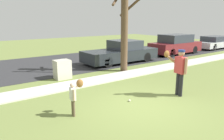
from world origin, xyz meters
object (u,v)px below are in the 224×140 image
at_px(person_adult, 179,68).
at_px(parked_sedan_silver, 215,42).
at_px(street_tree_near, 125,19).
at_px(parked_pickup_dark, 121,53).
at_px(parked_suv_maroon, 175,45).
at_px(baseball, 129,101).
at_px(utility_cabinet, 62,69).
at_px(person_child, 75,93).

xyz_separation_m(person_adult, parked_sedan_silver, (14.18, 6.56, -0.49)).
height_order(street_tree_near, parked_pickup_dark, street_tree_near).
bearing_deg(parked_suv_maroon, street_tree_near, 16.97).
distance_m(baseball, parked_pickup_dark, 7.21).
bearing_deg(parked_pickup_dark, parked_sedan_silver, -179.40).
bearing_deg(parked_suv_maroon, utility_cabinet, 9.02).
bearing_deg(street_tree_near, person_child, -143.12).
relative_size(baseball, street_tree_near, 0.01).
relative_size(person_adult, utility_cabinet, 1.91).
height_order(utility_cabinet, street_tree_near, street_tree_near).
relative_size(person_child, street_tree_near, 0.20).
distance_m(person_adult, parked_pickup_dark, 6.84).
distance_m(person_adult, parked_sedan_silver, 15.63).
relative_size(person_adult, parked_suv_maroon, 0.38).
bearing_deg(person_child, street_tree_near, 47.06).
bearing_deg(street_tree_near, parked_suv_maroon, 16.97).
height_order(utility_cabinet, parked_sedan_silver, parked_sedan_silver).
bearing_deg(parked_sedan_silver, baseball, 20.29).
bearing_deg(parked_pickup_dark, utility_cabinet, 17.16).
xyz_separation_m(person_child, baseball, (2.08, -0.13, -0.66)).
bearing_deg(parked_pickup_dark, person_child, 42.22).
relative_size(person_adult, baseball, 24.10).
height_order(person_adult, parked_pickup_dark, person_adult).
bearing_deg(utility_cabinet, person_child, -108.28).
bearing_deg(parked_suv_maroon, person_child, 25.77).
bearing_deg(baseball, parked_suv_maroon, 30.74).
relative_size(utility_cabinet, parked_sedan_silver, 0.20).
height_order(baseball, street_tree_near, street_tree_near).
height_order(person_child, street_tree_near, street_tree_near).
bearing_deg(parked_sedan_silver, street_tree_near, 9.21).
relative_size(parked_suv_maroon, parked_sedan_silver, 1.02).
relative_size(utility_cabinet, street_tree_near, 0.17).
height_order(person_child, parked_sedan_silver, parked_sedan_silver).
height_order(utility_cabinet, parked_suv_maroon, parked_suv_maroon).
xyz_separation_m(person_adult, baseball, (-1.92, 0.61, -1.07)).
relative_size(street_tree_near, parked_suv_maroon, 1.16).
bearing_deg(person_child, baseball, 6.47).
xyz_separation_m(utility_cabinet, parked_pickup_dark, (4.89, 1.51, 0.21)).
bearing_deg(parked_pickup_dark, parked_suv_maroon, -177.96).
distance_m(street_tree_near, parked_pickup_dark, 3.31).
distance_m(utility_cabinet, parked_sedan_silver, 16.88).
xyz_separation_m(baseball, parked_sedan_silver, (16.10, 5.95, 0.58)).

